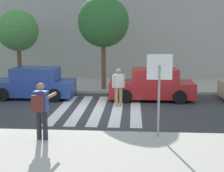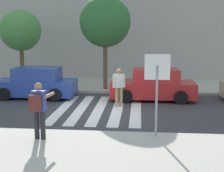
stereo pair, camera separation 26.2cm
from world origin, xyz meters
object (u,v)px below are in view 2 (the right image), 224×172
object	(u,v)px
pedestrian_crossing	(119,85)
street_tree_west	(20,31)
street_tree_center	(105,22)
parked_car_blue	(36,83)
photographer_with_backpack	(39,106)
parked_car_red	(153,85)
stop_sign	(157,77)

from	to	relation	value
pedestrian_crossing	street_tree_west	size ratio (longest dim) A/B	0.39
street_tree_center	parked_car_blue	bearing A→B (deg)	-149.78
street_tree_west	street_tree_center	distance (m)	5.24
street_tree_west	photographer_with_backpack	bearing A→B (deg)	-66.45
parked_car_red	pedestrian_crossing	bearing A→B (deg)	-135.22
photographer_with_backpack	pedestrian_crossing	distance (m)	5.29
photographer_with_backpack	parked_car_red	size ratio (longest dim) A/B	0.42
photographer_with_backpack	pedestrian_crossing	bearing A→B (deg)	67.04
parked_car_blue	parked_car_red	xyz separation A→B (m)	(5.94, 0.00, 0.00)
street_tree_west	pedestrian_crossing	bearing A→B (deg)	-36.11
pedestrian_crossing	parked_car_red	distance (m)	2.26
parked_car_blue	stop_sign	bearing A→B (deg)	-45.53
stop_sign	pedestrian_crossing	bearing A→B (deg)	108.37
parked_car_blue	parked_car_red	size ratio (longest dim) A/B	1.00
pedestrian_crossing	street_tree_center	distance (m)	4.66
stop_sign	street_tree_west	bearing A→B (deg)	130.75
stop_sign	parked_car_red	distance (m)	6.02
photographer_with_backpack	street_tree_center	bearing A→B (deg)	82.82
stop_sign	street_tree_center	xyz separation A→B (m)	(-2.43, 7.83, 1.86)
parked_car_red	parked_car_blue	bearing A→B (deg)	180.00
stop_sign	photographer_with_backpack	distance (m)	3.63
street_tree_center	photographer_with_backpack	bearing A→B (deg)	-97.18
parked_car_blue	street_tree_center	size ratio (longest dim) A/B	0.80
stop_sign	street_tree_west	size ratio (longest dim) A/B	0.57
parked_car_blue	street_tree_center	distance (m)	4.97
stop_sign	street_tree_west	distance (m)	11.67
parked_car_red	street_tree_center	xyz separation A→B (m)	(-2.60, 1.95, 3.12)
photographer_with_backpack	pedestrian_crossing	xyz separation A→B (m)	(2.06, 4.87, -0.19)
parked_car_blue	parked_car_red	world-z (taller)	same
street_tree_center	parked_car_red	bearing A→B (deg)	-36.85
stop_sign	parked_car_red	xyz separation A→B (m)	(0.16, 5.89, -1.26)
photographer_with_backpack	parked_car_blue	size ratio (longest dim) A/B	0.42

